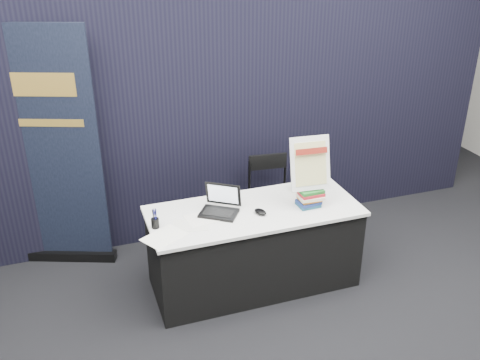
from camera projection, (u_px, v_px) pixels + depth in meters
name	position (u px, v px, depth m)	size (l,w,h in m)	color
floor	(277.00, 321.00, 4.36)	(8.00, 8.00, 0.00)	black
wall_back	(164.00, 23.00, 7.01)	(8.00, 0.02, 3.50)	beige
drape_partition	(217.00, 120.00, 5.21)	(6.00, 0.08, 2.40)	black
display_table	(254.00, 247.00, 4.67)	(1.80, 0.75, 0.75)	black
laptop	(217.00, 206.00, 4.44)	(0.37, 0.39, 0.23)	black
mouse	(260.00, 212.00, 4.43)	(0.08, 0.12, 0.04)	black
brochure_left	(164.00, 237.00, 4.11)	(0.32, 0.23, 0.00)	white
brochure_mid	(191.00, 225.00, 4.26)	(0.27, 0.19, 0.00)	silver
brochure_right	(205.00, 218.00, 4.38)	(0.30, 0.22, 0.00)	white
pen_cup	(155.00, 223.00, 4.22)	(0.06, 0.06, 0.08)	black
book_stack_tall	(310.00, 198.00, 4.53)	(0.20, 0.16, 0.16)	navy
book_stack_short	(306.00, 184.00, 4.83)	(0.23, 0.20, 0.11)	#1B6622
info_sign	(310.00, 164.00, 4.43)	(0.35, 0.17, 0.47)	black
pullup_banner	(52.00, 165.00, 4.75)	(0.92, 0.43, 2.22)	black
stacking_chair	(273.00, 197.00, 5.27)	(0.44, 0.45, 0.89)	black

